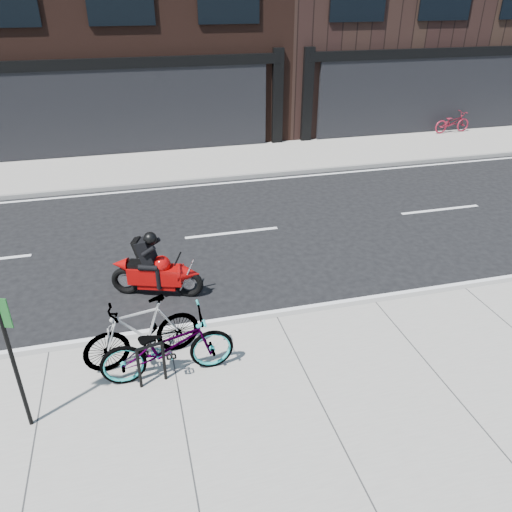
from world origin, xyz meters
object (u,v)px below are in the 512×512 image
object	(u,v)px
motorcycle	(160,270)
sign_post	(11,353)
bicycle_rear	(142,331)
bike_rack	(151,361)
bicycle_front	(167,346)
bicycle_far	(452,122)

from	to	relation	value
motorcycle	sign_post	distance (m)	3.84
bicycle_rear	motorcycle	size ratio (longest dim) A/B	1.04
bike_rack	motorcycle	world-z (taller)	motorcycle
motorcycle	bicycle_front	bearing A→B (deg)	-72.64
bicycle_far	bicycle_rear	bearing A→B (deg)	127.53
bike_rack	bicycle_rear	xyz separation A→B (m)	(-0.09, 0.59, 0.14)
bike_rack	bicycle_rear	distance (m)	0.61
bicycle_front	bicycle_rear	size ratio (longest dim) A/B	1.09
motorcycle	bicycle_far	xyz separation A→B (m)	(12.93, 9.48, -0.01)
sign_post	bike_rack	bearing A→B (deg)	33.89
bike_rack	bicycle_far	world-z (taller)	bicycle_far
motorcycle	bicycle_far	world-z (taller)	motorcycle
bicycle_front	bicycle_far	size ratio (longest dim) A/B	1.27
bicycle_rear	bicycle_front	bearing A→B (deg)	26.53
bike_rack	bicycle_front	world-z (taller)	bicycle_front
bicycle_front	motorcycle	size ratio (longest dim) A/B	1.13
bicycle_rear	motorcycle	world-z (taller)	motorcycle
bike_rack	sign_post	bearing A→B (deg)	-166.83
motorcycle	sign_post	size ratio (longest dim) A/B	0.87
bicycle_front	bicycle_rear	world-z (taller)	bicycle_rear
bicycle_rear	motorcycle	bearing A→B (deg)	156.05
motorcycle	bicycle_rear	bearing A→B (deg)	-82.45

